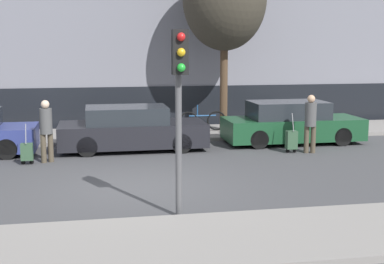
# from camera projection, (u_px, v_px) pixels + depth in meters

# --- Properties ---
(ground_plane) EXTENTS (80.00, 80.00, 0.00)m
(ground_plane) POSITION_uv_depth(u_px,v_px,m) (136.00, 187.00, 12.23)
(ground_plane) COLOR #424244
(sidewalk_near) EXTENTS (28.00, 2.50, 0.12)m
(sidewalk_near) POSITION_uv_depth(u_px,v_px,m) (155.00, 244.00, 8.59)
(sidewalk_near) COLOR gray
(sidewalk_near) RESTS_ON ground_plane
(sidewalk_far) EXTENTS (28.00, 3.00, 0.12)m
(sidewalk_far) POSITION_uv_depth(u_px,v_px,m) (120.00, 135.00, 19.02)
(sidewalk_far) COLOR gray
(sidewalk_far) RESTS_ON ground_plane
(parked_car_1) EXTENTS (4.50, 1.88, 1.35)m
(parked_car_1) POSITION_uv_depth(u_px,v_px,m) (131.00, 129.00, 16.56)
(parked_car_1) COLOR black
(parked_car_1) RESTS_ON ground_plane
(parked_car_2) EXTENTS (4.52, 1.73, 1.39)m
(parked_car_2) POSITION_uv_depth(u_px,v_px,m) (291.00, 124.00, 17.66)
(parked_car_2) COLOR #194728
(parked_car_2) RESTS_ON ground_plane
(pedestrian_left) EXTENTS (0.34, 0.34, 1.74)m
(pedestrian_left) POSITION_uv_depth(u_px,v_px,m) (46.00, 127.00, 14.70)
(pedestrian_left) COLOR #4C4233
(pedestrian_left) RESTS_ON ground_plane
(trolley_left) EXTENTS (0.34, 0.29, 1.12)m
(trolley_left) POSITION_uv_depth(u_px,v_px,m) (27.00, 152.00, 14.54)
(trolley_left) COLOR #335138
(trolley_left) RESTS_ON ground_plane
(pedestrian_right) EXTENTS (0.35, 0.34, 1.76)m
(pedestrian_right) POSITION_uv_depth(u_px,v_px,m) (310.00, 120.00, 16.00)
(pedestrian_right) COLOR #4C4233
(pedestrian_right) RESTS_ON ground_plane
(trolley_right) EXTENTS (0.34, 0.29, 1.21)m
(trolley_right) POSITION_uv_depth(u_px,v_px,m) (291.00, 140.00, 16.11)
(trolley_right) COLOR #335138
(trolley_right) RESTS_ON ground_plane
(traffic_light) EXTENTS (0.28, 0.47, 3.50)m
(traffic_light) POSITION_uv_depth(u_px,v_px,m) (179.00, 85.00, 9.65)
(traffic_light) COLOR #515154
(traffic_light) RESTS_ON ground_plane
(parked_bicycle) EXTENTS (1.77, 0.06, 0.96)m
(parked_bicycle) POSITION_uv_depth(u_px,v_px,m) (202.00, 121.00, 19.49)
(parked_bicycle) COLOR black
(parked_bicycle) RESTS_ON sidewalk_far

